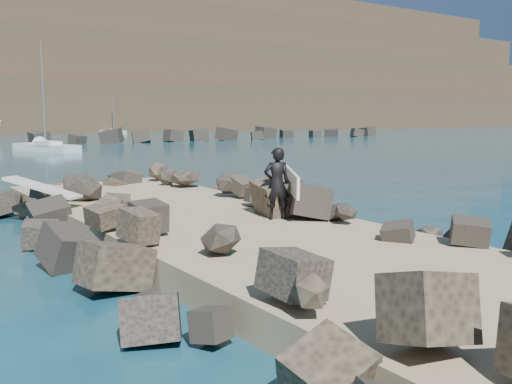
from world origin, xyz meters
The scene contains 9 objects.
ground centered at (0.00, 0.00, 0.00)m, with size 800.00×800.00×0.00m, color #0F384C.
jetty centered at (0.00, -2.00, 0.30)m, with size 6.00×26.00×0.60m, color #8C7759.
riprap_left centered at (-2.90, -1.50, 0.50)m, with size 2.60×22.00×1.00m, color black.
riprap_right centered at (2.90, -1.50, 0.50)m, with size 2.60×22.00×1.00m, color black.
breakwater_secondary centered at (35.00, 55.00, 0.60)m, with size 52.00×4.00×1.20m, color black.
surfboard_resting centered at (-3.16, 5.47, 1.04)m, with size 0.60×2.40×0.08m, color silver.
surfer_with_board centered at (1.31, -0.12, 1.53)m, with size 1.42×2.05×1.84m.
sailboat_c centered at (6.43, 42.79, 0.35)m, with size 4.32×8.67×10.10m.
sailboat_f centered at (29.75, 87.98, 0.35)m, with size 3.57×5.04×6.43m.
Camera 1 is at (-7.34, -11.72, 3.24)m, focal length 40.00 mm.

